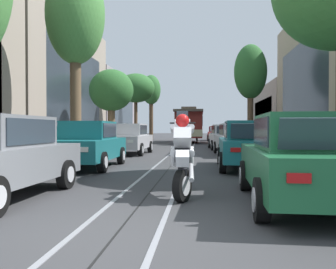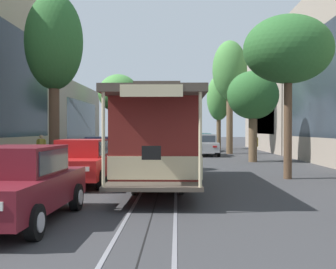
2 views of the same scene
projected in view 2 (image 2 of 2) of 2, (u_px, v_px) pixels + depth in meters
ground_plane at (168, 161)px, 25.06m from camera, size 160.00×160.00×0.00m
trolley_track_rails at (167, 165)px, 22.17m from camera, size 1.14×56.94×0.01m
parked_car_grey_near_left at (199, 140)px, 42.37m from camera, size 2.10×4.41×1.58m
parked_car_teal_second_left at (202, 142)px, 36.88m from camera, size 2.04×4.38×1.58m
parked_car_silver_mid_left at (205, 145)px, 30.33m from camera, size 2.08×4.40×1.58m
parked_car_green_near_right at (144, 140)px, 42.49m from camera, size 2.11×4.41×1.58m
parked_car_teal_second_right at (141, 142)px, 36.85m from camera, size 2.08×4.39×1.58m
parked_car_silver_mid_right at (132, 145)px, 30.77m from camera, size 2.15×4.42×1.58m
parked_car_white_fourth_right at (126, 148)px, 25.64m from camera, size 2.13×4.42×1.58m
parked_car_navy_fifth_right at (104, 153)px, 19.43m from camera, size 2.08×4.39×1.58m
parked_car_red_sixth_right at (82, 162)px, 14.51m from camera, size 2.05×4.38×1.58m
parked_car_maroon_far_right at (17, 184)px, 8.56m from camera, size 2.07×4.39×1.58m
street_tree_kerb_left_near at (219, 99)px, 40.52m from camera, size 2.35×2.26×7.24m
street_tree_kerb_left_second at (230, 72)px, 32.48m from camera, size 2.72×2.63×8.95m
street_tree_kerb_left_mid at (253, 96)px, 24.44m from camera, size 3.06×2.51×5.41m
street_tree_kerb_left_fourth at (288, 50)px, 16.04m from camera, size 3.48×2.99×6.39m
street_tree_kerb_right_near at (118, 94)px, 38.58m from camera, size 3.78×4.12×7.09m
street_tree_kerb_right_second at (54, 44)px, 18.98m from camera, size 2.67×2.36×8.23m
cable_car_trolley at (161, 137)px, 14.19m from camera, size 2.60×9.14×3.28m
motorcycle_with_rider at (165, 140)px, 41.90m from camera, size 0.54×1.88×1.70m
pedestrian_on_left_pavement at (254, 145)px, 25.25m from camera, size 0.55×0.42×1.74m
pedestrian_on_right_pavement at (115, 140)px, 40.81m from camera, size 0.55×0.40×1.60m
pedestrian_crossing_far at (41, 147)px, 23.41m from camera, size 0.55×0.42×1.63m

